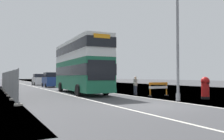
% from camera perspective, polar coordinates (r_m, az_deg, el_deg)
% --- Properties ---
extents(ground, '(140.00, 280.00, 0.10)m').
position_cam_1_polar(ground, '(13.77, 12.39, -8.65)').
color(ground, '#424244').
extents(double_decker_bus, '(3.14, 11.34, 5.10)m').
position_cam_1_polar(double_decker_bus, '(22.91, -7.88, 1.08)').
color(double_decker_bus, '#196042').
rests_on(double_decker_bus, ground).
extents(lamppost_foreground, '(0.29, 0.70, 8.13)m').
position_cam_1_polar(lamppost_foreground, '(16.09, 15.98, 6.27)').
color(lamppost_foreground, gray).
rests_on(lamppost_foreground, ground).
extents(red_pillar_postbox, '(0.63, 0.63, 1.62)m').
position_cam_1_polar(red_pillar_postbox, '(18.19, 22.13, -3.88)').
color(red_pillar_postbox, black).
rests_on(red_pillar_postbox, ground).
extents(roadworks_barrier, '(1.84, 0.57, 1.15)m').
position_cam_1_polar(roadworks_barrier, '(19.80, 11.42, -4.22)').
color(roadworks_barrier, orange).
rests_on(roadworks_barrier, ground).
extents(construction_site_fence, '(0.44, 20.60, 2.13)m').
position_cam_1_polar(construction_site_fence, '(24.12, -24.60, -2.94)').
color(construction_site_fence, '#A8AAAD').
rests_on(construction_site_fence, ground).
extents(car_oncoming_near, '(1.95, 3.85, 2.26)m').
position_cam_1_polar(car_oncoming_near, '(36.95, -15.13, -2.45)').
color(car_oncoming_near, navy).
rests_on(car_oncoming_near, ground).
extents(car_receding_mid, '(2.09, 3.81, 2.12)m').
position_cam_1_polar(car_receding_mid, '(46.01, -17.73, -2.32)').
color(car_receding_mid, silver).
rests_on(car_receding_mid, ground).
extents(car_receding_far, '(2.09, 4.31, 2.03)m').
position_cam_1_polar(car_receding_far, '(53.87, -24.19, -2.18)').
color(car_receding_far, gray).
rests_on(car_receding_far, ground).
extents(car_far_side, '(1.99, 4.07, 2.12)m').
position_cam_1_polar(car_far_side, '(60.32, -24.50, -2.06)').
color(car_far_side, black).
rests_on(car_far_side, ground).
extents(pedestrian_at_kerb, '(0.34, 0.34, 1.66)m').
position_cam_1_polar(pedestrian_at_kerb, '(20.63, 5.83, -3.86)').
color(pedestrian_at_kerb, '#2D3342').
rests_on(pedestrian_at_kerb, ground).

